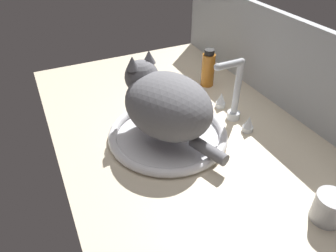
{
  "coord_description": "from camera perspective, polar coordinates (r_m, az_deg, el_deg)",
  "views": [
    {
      "loc": [
        68.85,
        -35.09,
        59.19
      ],
      "look_at": [
        4.64,
        -4.85,
        7.0
      ],
      "focal_mm": 33.43,
      "sensor_mm": 36.0,
      "label": 1
    }
  ],
  "objects": [
    {
      "name": "countertop",
      "position": [
        0.96,
        1.43,
        -0.43
      ],
      "size": [
        111.1,
        70.94,
        3.0
      ],
      "primitive_type": "cube",
      "color": "beige",
      "rests_on": "ground"
    },
    {
      "name": "cat",
      "position": [
        0.85,
        -0.71,
        4.35
      ],
      "size": [
        35.5,
        28.24,
        20.04
      ],
      "color": "slate",
      "rests_on": "sink_basin"
    },
    {
      "name": "amber_bottle",
      "position": [
        1.15,
        7.32,
        10.32
      ],
      "size": [
        4.71,
        4.71,
        13.66
      ],
      "color": "#B2661E",
      "rests_on": "countertop"
    },
    {
      "name": "backsplash_wall",
      "position": [
        1.09,
        19.48,
        10.59
      ],
      "size": [
        111.1,
        2.4,
        31.32
      ],
      "primitive_type": "cube",
      "color": "#B2B7BC",
      "rests_on": "ground"
    },
    {
      "name": "sink_basin",
      "position": [
        0.9,
        -0.0,
        -1.5
      ],
      "size": [
        34.23,
        34.23,
        2.44
      ],
      "color": "white",
      "rests_on": "countertop"
    },
    {
      "name": "toothbrush",
      "position": [
        1.2,
        -1.78,
        8.74
      ],
      "size": [
        16.16,
        1.58,
        1.7
      ],
      "color": "#3FB266",
      "rests_on": "countertop"
    },
    {
      "name": "faucet",
      "position": [
        0.96,
        11.93,
        5.19
      ],
      "size": [
        17.86,
        10.78,
        20.2
      ],
      "color": "silver",
      "rests_on": "countertop"
    },
    {
      "name": "metal_jar",
      "position": [
        0.76,
        27.3,
        -13.13
      ],
      "size": [
        6.65,
        6.65,
        6.84
      ],
      "color": "#B2B5BA",
      "rests_on": "countertop"
    }
  ]
}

